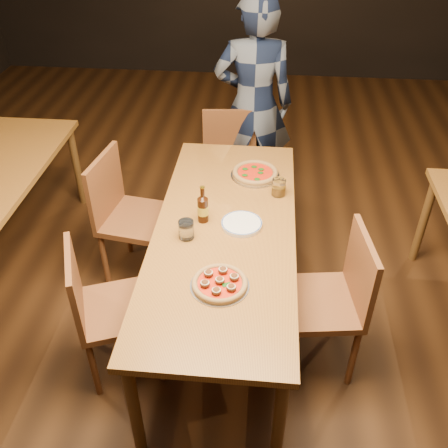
# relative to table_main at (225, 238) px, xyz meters

# --- Properties ---
(ground) EXTENTS (9.00, 9.00, 0.00)m
(ground) POSITION_rel_table_main_xyz_m (0.00, 0.00, -0.68)
(ground) COLOR black
(room_shell) EXTENTS (9.00, 9.00, 9.00)m
(room_shell) POSITION_rel_table_main_xyz_m (0.00, 0.00, 1.18)
(room_shell) COLOR black
(room_shell) RESTS_ON ground
(table_main) EXTENTS (0.80, 2.00, 0.75)m
(table_main) POSITION_rel_table_main_xyz_m (0.00, 0.00, 0.00)
(table_main) COLOR brown
(table_main) RESTS_ON ground
(chair_main_nw) EXTENTS (0.55, 0.55, 0.91)m
(chair_main_nw) POSITION_rel_table_main_xyz_m (-0.55, -0.39, -0.22)
(chair_main_nw) COLOR brown
(chair_main_nw) RESTS_ON ground
(chair_main_sw) EXTENTS (0.52, 0.52, 0.97)m
(chair_main_sw) POSITION_rel_table_main_xyz_m (-0.62, 0.40, -0.19)
(chair_main_sw) COLOR brown
(chair_main_sw) RESTS_ON ground
(chair_main_e) EXTENTS (0.50, 0.50, 0.95)m
(chair_main_e) POSITION_rel_table_main_xyz_m (0.54, -0.26, -0.20)
(chair_main_e) COLOR brown
(chair_main_e) RESTS_ON ground
(chair_end) EXTENTS (0.46, 0.46, 0.91)m
(chair_end) POSITION_rel_table_main_xyz_m (-0.07, 1.15, -0.22)
(chair_end) COLOR brown
(chair_end) RESTS_ON ground
(pizza_meatball) EXTENTS (0.30, 0.30, 0.05)m
(pizza_meatball) POSITION_rel_table_main_xyz_m (0.02, -0.47, 0.09)
(pizza_meatball) COLOR #B7B7BF
(pizza_meatball) RESTS_ON table_main
(pizza_margherita) EXTENTS (0.32, 0.32, 0.04)m
(pizza_margherita) POSITION_rel_table_main_xyz_m (0.15, 0.59, 0.09)
(pizza_margherita) COLOR #B7B7BF
(pizza_margherita) RESTS_ON table_main
(plate_stack) EXTENTS (0.23, 0.23, 0.02)m
(plate_stack) POSITION_rel_table_main_xyz_m (0.09, 0.04, 0.08)
(plate_stack) COLOR white
(plate_stack) RESTS_ON table_main
(beer_bottle) EXTENTS (0.06, 0.06, 0.23)m
(beer_bottle) POSITION_rel_table_main_xyz_m (-0.13, 0.06, 0.15)
(beer_bottle) COLOR black
(beer_bottle) RESTS_ON table_main
(water_glass) EXTENTS (0.09, 0.09, 0.11)m
(water_glass) POSITION_rel_table_main_xyz_m (-0.20, -0.10, 0.13)
(water_glass) COLOR white
(water_glass) RESTS_ON table_main
(amber_glass) EXTENTS (0.09, 0.09, 0.11)m
(amber_glass) POSITION_rel_table_main_xyz_m (0.30, 0.38, 0.13)
(amber_glass) COLOR #8F5910
(amber_glass) RESTS_ON table_main
(diner) EXTENTS (0.66, 0.46, 1.72)m
(diner) POSITION_rel_table_main_xyz_m (0.09, 1.47, 0.18)
(diner) COLOR black
(diner) RESTS_ON ground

